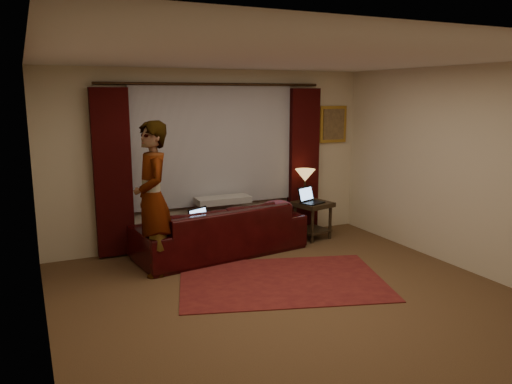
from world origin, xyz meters
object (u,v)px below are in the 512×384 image
Objects in this scene: sofa at (220,220)px; laptop_table at (312,195)px; laptop_sofa at (205,218)px; tiffany_lamp at (305,185)px; person at (153,199)px; end_table at (312,220)px.

sofa is 1.55m from laptop_table.
laptop_sofa is at bearing 166.42° from laptop_table.
laptop_sofa is 0.72× the size of tiffany_lamp.
laptop_table is 0.19× the size of person.
person is (-2.56, -0.63, 0.13)m from tiffany_lamp.
laptop_table is at bearing 101.19° from person.
person reaches higher than end_table.
tiffany_lamp is at bearing 105.60° from person.
tiffany_lamp is 0.24m from laptop_table.
tiffany_lamp is at bearing 71.79° from laptop_table.
laptop_table is 2.62m from person.
person is at bearing 13.19° from sofa.
sofa is at bearing -171.36° from tiffany_lamp.
laptop_sofa is at bearing 102.42° from person.
end_table is at bearing 29.48° from laptop_table.
laptop_table is at bearing -16.92° from laptop_sofa.
person reaches higher than tiffany_lamp.
person is at bearing -169.29° from end_table.
end_table is (1.59, 0.10, -0.19)m from sofa.
person is (-2.63, -0.50, 0.67)m from end_table.
laptop_table reaches higher than end_table.
laptop_sofa is 0.82m from person.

